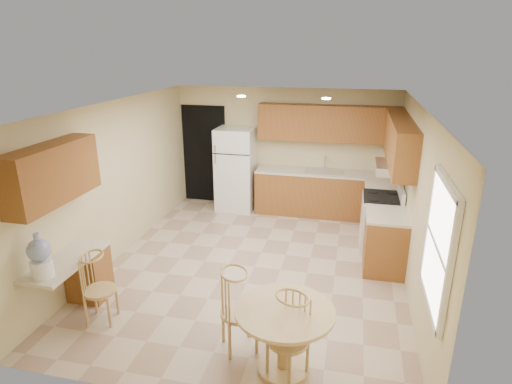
% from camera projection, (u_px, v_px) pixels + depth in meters
% --- Properties ---
extents(floor, '(5.50, 5.50, 0.00)m').
position_uv_depth(floor, '(254.00, 267.00, 6.70)').
color(floor, tan).
rests_on(floor, ground).
extents(ceiling, '(4.50, 5.50, 0.02)m').
position_uv_depth(ceiling, '(254.00, 106.00, 5.88)').
color(ceiling, white).
rests_on(ceiling, wall_back).
extents(wall_back, '(4.50, 0.02, 2.50)m').
position_uv_depth(wall_back, '(285.00, 149.00, 8.82)').
color(wall_back, beige).
rests_on(wall_back, floor).
extents(wall_front, '(4.50, 0.02, 2.50)m').
position_uv_depth(wall_front, '(183.00, 290.00, 3.76)').
color(wall_front, beige).
rests_on(wall_front, floor).
extents(wall_left, '(0.02, 5.50, 2.50)m').
position_uv_depth(wall_left, '(116.00, 181.00, 6.77)').
color(wall_left, beige).
rests_on(wall_left, floor).
extents(wall_right, '(0.02, 5.50, 2.50)m').
position_uv_depth(wall_right, '(415.00, 203.00, 5.81)').
color(wall_right, beige).
rests_on(wall_right, floor).
extents(doorway, '(0.90, 0.02, 2.10)m').
position_uv_depth(doorway, '(204.00, 154.00, 9.25)').
color(doorway, black).
rests_on(doorway, floor).
extents(base_cab_back, '(2.75, 0.60, 0.87)m').
position_uv_depth(base_cab_back, '(324.00, 194.00, 8.63)').
color(base_cab_back, '#925725').
rests_on(base_cab_back, floor).
extents(counter_back, '(2.75, 0.63, 0.04)m').
position_uv_depth(counter_back, '(325.00, 173.00, 8.48)').
color(counter_back, beige).
rests_on(counter_back, base_cab_back).
extents(base_cab_right_a, '(0.60, 0.59, 0.87)m').
position_uv_depth(base_cab_right_a, '(380.00, 209.00, 7.85)').
color(base_cab_right_a, '#925725').
rests_on(base_cab_right_a, floor).
extents(counter_right_a, '(0.63, 0.59, 0.04)m').
position_uv_depth(counter_right_a, '(383.00, 186.00, 7.70)').
color(counter_right_a, beige).
rests_on(counter_right_a, base_cab_right_a).
extents(base_cab_right_b, '(0.60, 0.80, 0.87)m').
position_uv_depth(base_cab_right_b, '(385.00, 243.00, 6.51)').
color(base_cab_right_b, '#925725').
rests_on(base_cab_right_b, floor).
extents(counter_right_b, '(0.63, 0.80, 0.04)m').
position_uv_depth(counter_right_b, '(388.00, 215.00, 6.36)').
color(counter_right_b, beige).
rests_on(counter_right_b, base_cab_right_b).
extents(upper_cab_back, '(2.75, 0.33, 0.70)m').
position_uv_depth(upper_cab_back, '(328.00, 123.00, 8.29)').
color(upper_cab_back, '#925725').
rests_on(upper_cab_back, wall_back).
extents(upper_cab_right, '(0.33, 2.42, 0.70)m').
position_uv_depth(upper_cab_right, '(400.00, 141.00, 6.77)').
color(upper_cab_right, '#925725').
rests_on(upper_cab_right, wall_right).
extents(upper_cab_left, '(0.33, 1.40, 0.70)m').
position_uv_depth(upper_cab_left, '(52.00, 174.00, 5.06)').
color(upper_cab_left, '#925725').
rests_on(upper_cab_left, wall_left).
extents(sink, '(0.78, 0.44, 0.01)m').
position_uv_depth(sink, '(324.00, 172.00, 8.48)').
color(sink, silver).
rests_on(sink, counter_back).
extents(range_hood, '(0.50, 0.76, 0.14)m').
position_uv_depth(range_hood, '(391.00, 167.00, 6.90)').
color(range_hood, silver).
rests_on(range_hood, upper_cab_right).
extents(desk_pedestal, '(0.48, 0.42, 0.72)m').
position_uv_depth(desk_pedestal, '(89.00, 274.00, 5.79)').
color(desk_pedestal, '#925725').
rests_on(desk_pedestal, floor).
extents(desk_top, '(0.50, 1.20, 0.04)m').
position_uv_depth(desk_top, '(67.00, 261.00, 5.31)').
color(desk_top, beige).
rests_on(desk_top, desk_pedestal).
extents(window, '(0.06, 1.12, 1.30)m').
position_uv_depth(window, '(439.00, 246.00, 4.03)').
color(window, white).
rests_on(window, wall_right).
extents(can_light_a, '(0.14, 0.14, 0.02)m').
position_uv_depth(can_light_a, '(241.00, 96.00, 7.10)').
color(can_light_a, white).
rests_on(can_light_a, ceiling).
extents(can_light_b, '(0.14, 0.14, 0.02)m').
position_uv_depth(can_light_b, '(326.00, 98.00, 6.80)').
color(can_light_b, white).
rests_on(can_light_b, ceiling).
extents(refrigerator, '(0.76, 0.74, 1.71)m').
position_uv_depth(refrigerator, '(236.00, 169.00, 8.83)').
color(refrigerator, white).
rests_on(refrigerator, floor).
extents(stove, '(0.65, 0.76, 1.09)m').
position_uv_depth(stove, '(381.00, 221.00, 7.23)').
color(stove, white).
rests_on(stove, floor).
extents(dining_table, '(1.02, 1.02, 0.76)m').
position_uv_depth(dining_table, '(284.00, 331.00, 4.41)').
color(dining_table, tan).
rests_on(dining_table, floor).
extents(chair_table_a, '(0.43, 0.55, 0.98)m').
position_uv_depth(chair_table_a, '(237.00, 307.00, 4.64)').
color(chair_table_a, tan).
rests_on(chair_table_a, floor).
extents(chair_table_b, '(0.41, 0.48, 0.93)m').
position_uv_depth(chair_table_b, '(287.00, 336.00, 4.22)').
color(chair_table_b, tan).
rests_on(chair_table_b, floor).
extents(chair_desk, '(0.40, 0.51, 0.90)m').
position_uv_depth(chair_desk, '(95.00, 286.00, 5.15)').
color(chair_desk, tan).
rests_on(chair_desk, floor).
extents(water_crock, '(0.26, 0.26, 0.54)m').
position_uv_depth(water_crock, '(40.00, 257.00, 4.84)').
color(water_crock, white).
rests_on(water_crock, desk_top).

